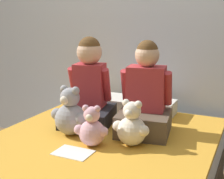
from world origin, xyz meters
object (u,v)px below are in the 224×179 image
teddy_bear_held_by_right_child (132,126)px  child_on_right (145,98)px  sign_card (73,152)px  pillow_at_headboard (136,106)px  child_on_left (89,89)px  teddy_bear_held_by_left_child (70,114)px  teddy_bear_between_children (92,129)px

teddy_bear_held_by_right_child → child_on_right: bearing=94.4°
teddy_bear_held_by_right_child → sign_card: bearing=-132.9°
pillow_at_headboard → sign_card: 0.85m
child_on_left → pillow_at_headboard: child_on_left is taller
teddy_bear_held_by_right_child → teddy_bear_held_by_left_child: bearing=-175.8°
child_on_right → teddy_bear_held_by_left_child: child_on_right is taller
child_on_left → pillow_at_headboard: (0.22, 0.36, -0.19)m
teddy_bear_between_children → pillow_at_headboard: teddy_bear_between_children is taller
teddy_bear_held_by_left_child → pillow_at_headboard: (0.21, 0.62, -0.08)m
teddy_bear_held_by_left_child → sign_card: size_ratio=1.52×
child_on_right → teddy_bear_held_by_right_child: child_on_right is taller
child_on_left → teddy_bear_held_by_right_child: (0.42, -0.25, -0.13)m
teddy_bear_held_by_left_child → teddy_bear_held_by_right_child: size_ratio=1.16×
child_on_left → sign_card: child_on_left is taller
child_on_right → teddy_bear_held_by_right_child: size_ratio=2.18×
child_on_left → sign_card: (0.17, -0.49, -0.24)m
teddy_bear_held_by_right_child → sign_card: size_ratio=1.31×
pillow_at_headboard → sign_card: bearing=-93.0°
teddy_bear_held_by_left_child → pillow_at_headboard: teddy_bear_held_by_left_child is taller
teddy_bear_held_by_right_child → pillow_at_headboard: teddy_bear_held_by_right_child is taller
teddy_bear_between_children → pillow_at_headboard: size_ratio=0.41×
teddy_bear_held_by_left_child → pillow_at_headboard: size_ratio=0.53×
child_on_right → teddy_bear_held_by_right_child: bearing=-98.4°
teddy_bear_between_children → sign_card: (-0.04, -0.13, -0.10)m
sign_card → pillow_at_headboard: bearing=87.0°
child_on_right → teddy_bear_between_children: bearing=-129.3°
pillow_at_headboard → sign_card: size_ratio=2.85×
child_on_right → sign_card: 0.59m
child_on_right → teddy_bear_held_by_right_child: (0.00, -0.25, -0.11)m
teddy_bear_between_children → child_on_left: bearing=109.1°
sign_card → teddy_bear_between_children: bearing=72.4°
pillow_at_headboard → child_on_right: bearing=-60.8°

